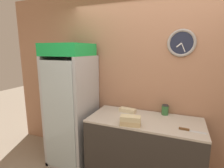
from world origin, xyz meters
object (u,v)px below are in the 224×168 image
(chefs_knife, at_px, (189,130))
(beverage_cooler, at_px, (73,99))
(sandwich_stack_middle, at_px, (130,118))
(sandwich_flat_left, at_px, (127,110))
(condiment_jar, at_px, (165,110))
(sandwich_stack_bottom, at_px, (130,123))

(chefs_knife, bearing_deg, beverage_cooler, 173.15)
(sandwich_stack_middle, relative_size, sandwich_flat_left, 1.01)
(chefs_knife, bearing_deg, sandwich_stack_middle, -170.42)
(sandwich_stack_middle, relative_size, condiment_jar, 1.80)
(sandwich_stack_middle, bearing_deg, condiment_jar, 56.32)
(sandwich_stack_middle, relative_size, chefs_knife, 0.87)
(sandwich_stack_bottom, distance_m, sandwich_flat_left, 0.47)
(sandwich_stack_bottom, height_order, condiment_jar, condiment_jar)
(condiment_jar, bearing_deg, sandwich_stack_middle, -123.68)
(condiment_jar, bearing_deg, beverage_cooler, -170.98)
(sandwich_flat_left, distance_m, chefs_knife, 0.90)
(sandwich_flat_left, xyz_separation_m, condiment_jar, (0.53, 0.10, 0.04))
(sandwich_stack_bottom, bearing_deg, sandwich_flat_left, 111.27)
(sandwich_stack_middle, height_order, condiment_jar, condiment_jar)
(chefs_knife, bearing_deg, condiment_jar, 125.47)
(sandwich_stack_bottom, relative_size, sandwich_stack_middle, 0.99)
(sandwich_stack_bottom, xyz_separation_m, condiment_jar, (0.36, 0.54, 0.04))
(sandwich_stack_middle, height_order, sandwich_flat_left, sandwich_stack_middle)
(condiment_jar, bearing_deg, chefs_knife, -54.53)
(sandwich_stack_bottom, xyz_separation_m, sandwich_flat_left, (-0.17, 0.44, -0.00))
(beverage_cooler, relative_size, chefs_knife, 6.33)
(sandwich_stack_bottom, bearing_deg, sandwich_stack_middle, 0.00)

